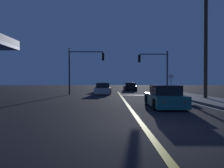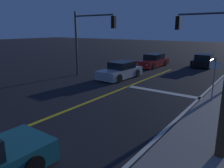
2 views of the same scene
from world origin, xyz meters
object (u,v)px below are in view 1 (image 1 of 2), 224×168
object	(u,v)px
car_distant_tail_red	(103,88)
utility_pole_right	(206,38)
car_mid_block_silver	(103,89)
traffic_signal_near_right	(156,65)
traffic_signal_far_left	(83,64)
street_sign_corner	(171,81)
car_far_approaching_teal	(164,98)
car_side_waiting_black	(130,87)

from	to	relation	value
car_distant_tail_red	utility_pole_right	world-z (taller)	utility_pole_right
car_mid_block_silver	traffic_signal_near_right	world-z (taller)	traffic_signal_near_right
car_distant_tail_red	utility_pole_right	bearing A→B (deg)	123.60
traffic_signal_far_left	utility_pole_right	distance (m)	13.40
car_distant_tail_red	traffic_signal_far_left	bearing A→B (deg)	77.26
traffic_signal_far_left	street_sign_corner	size ratio (longest dim) A/B	2.29
car_far_approaching_teal	utility_pole_right	size ratio (longest dim) A/B	0.46
utility_pole_right	car_far_approaching_teal	bearing A→B (deg)	-132.23
utility_pole_right	street_sign_corner	bearing A→B (deg)	104.06
car_far_approaching_teal	traffic_signal_far_left	distance (m)	14.23
car_far_approaching_teal	traffic_signal_far_left	size ratio (longest dim) A/B	0.87
traffic_signal_near_right	traffic_signal_far_left	bearing A→B (deg)	8.98
car_far_approaching_teal	street_sign_corner	xyz separation A→B (m)	(3.42, 10.90, 1.00)
car_distant_tail_red	utility_pole_right	size ratio (longest dim) A/B	0.47
car_mid_block_silver	traffic_signal_near_right	bearing A→B (deg)	-175.02
car_mid_block_silver	traffic_signal_far_left	world-z (taller)	traffic_signal_far_left
car_far_approaching_teal	utility_pole_right	distance (m)	8.56
car_distant_tail_red	street_sign_corner	xyz separation A→B (m)	(7.87, -9.32, 1.00)
car_far_approaching_teal	street_sign_corner	bearing A→B (deg)	73.36
car_far_approaching_teal	car_side_waiting_black	distance (m)	23.51
car_distant_tail_red	traffic_signal_near_right	size ratio (longest dim) A/B	0.89
car_side_waiting_black	car_far_approaching_teal	bearing A→B (deg)	-91.47
utility_pole_right	car_distant_tail_red	bearing A→B (deg)	121.86
car_far_approaching_teal	car_distant_tail_red	size ratio (longest dim) A/B	0.99
traffic_signal_near_right	street_sign_corner	distance (m)	3.57
car_far_approaching_teal	utility_pole_right	world-z (taller)	utility_pole_right
car_far_approaching_teal	car_distant_tail_red	world-z (taller)	same
car_side_waiting_black	street_sign_corner	bearing A→B (deg)	-76.32
utility_pole_right	street_sign_corner	size ratio (longest dim) A/B	4.30
traffic_signal_near_right	car_distant_tail_red	bearing A→B (deg)	-43.76
car_far_approaching_teal	traffic_signal_near_right	size ratio (longest dim) A/B	0.88
car_distant_tail_red	car_mid_block_silver	size ratio (longest dim) A/B	1.09
car_far_approaching_teal	car_mid_block_silver	world-z (taller)	same
car_distant_tail_red	car_mid_block_silver	distance (m)	6.87
car_far_approaching_teal	car_mid_block_silver	bearing A→B (deg)	108.05
car_far_approaching_teal	street_sign_corner	size ratio (longest dim) A/B	1.99
car_distant_tail_red	car_side_waiting_black	xyz separation A→B (m)	(4.47, 3.29, -0.00)
car_distant_tail_red	traffic_signal_near_right	world-z (taller)	traffic_signal_near_right
car_side_waiting_black	utility_pole_right	world-z (taller)	utility_pole_right
car_mid_block_silver	utility_pole_right	world-z (taller)	utility_pole_right
street_sign_corner	utility_pole_right	bearing A→B (deg)	-75.94
traffic_signal_near_right	utility_pole_right	distance (m)	8.91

